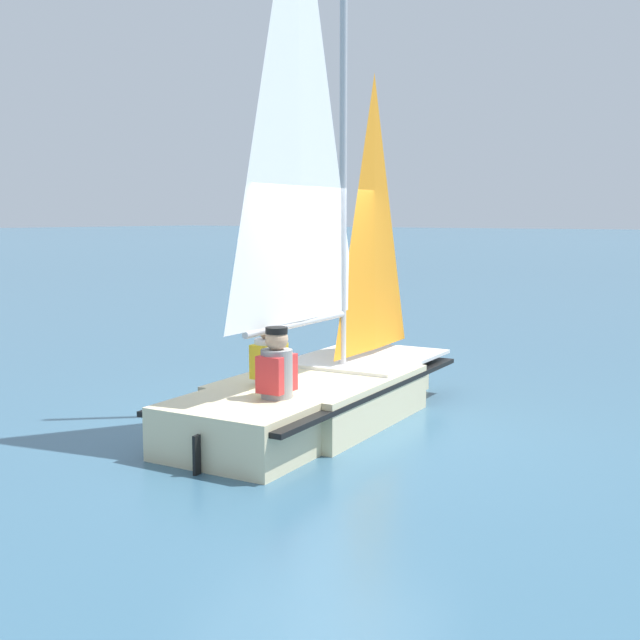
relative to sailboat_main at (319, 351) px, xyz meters
name	(u,v)px	position (x,y,z in m)	size (l,w,h in m)	color
ground_plane	(320,420)	(0.00, 0.03, -0.76)	(260.00, 260.00, 0.00)	#38607A
sailboat_main	(319,351)	(0.00, 0.00, 0.00)	(1.96, 4.26, 5.89)	beige
sailor_helm	(269,371)	(-0.19, -0.61, -0.14)	(0.33, 0.36, 1.16)	black
sailor_crew	(277,383)	(0.28, -1.07, -0.13)	(0.33, 0.36, 1.16)	black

